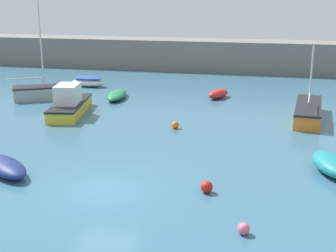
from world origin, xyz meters
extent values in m
cube|color=#38667F|center=(0.00, 0.00, -0.10)|extent=(120.00, 120.00, 0.20)
cube|color=slate|center=(0.00, 31.04, 1.49)|extent=(57.31, 4.00, 2.98)
cube|color=orange|center=(8.35, 13.01, 0.41)|extent=(1.90, 5.92, 0.82)
cube|color=black|center=(8.35, 13.01, 0.88)|extent=(1.94, 6.03, 0.12)
cylinder|color=silver|center=(8.35, 13.01, 2.65)|extent=(0.10, 0.10, 3.68)
cylinder|color=silver|center=(8.25, 11.62, 1.66)|extent=(0.30, 2.78, 0.08)
ellipsoid|color=white|center=(-8.88, 19.86, 0.33)|extent=(2.95, 1.57, 0.66)
ellipsoid|color=#23479E|center=(-8.88, 19.86, 0.71)|extent=(2.66, 1.41, 0.24)
ellipsoid|color=#287A4C|center=(-4.98, 15.88, 0.29)|extent=(1.59, 3.61, 0.57)
ellipsoid|color=navy|center=(-4.74, 0.70, 0.31)|extent=(3.37, 2.95, 0.62)
ellipsoid|color=teal|center=(8.90, 3.92, 0.39)|extent=(2.23, 3.20, 0.79)
ellipsoid|color=red|center=(2.23, 17.76, 0.33)|extent=(1.78, 2.36, 0.66)
cube|color=gray|center=(-10.10, 14.58, 0.43)|extent=(4.50, 3.51, 0.86)
cube|color=black|center=(-10.10, 14.58, 0.92)|extent=(4.59, 3.58, 0.12)
cylinder|color=silver|center=(-10.10, 14.58, 3.93)|extent=(0.10, 0.10, 6.14)
cylinder|color=silver|center=(-11.27, 13.91, 1.58)|extent=(2.37, 1.41, 0.08)
cube|color=yellow|center=(-6.43, 10.97, 0.33)|extent=(2.73, 5.69, 0.65)
cube|color=black|center=(-6.43, 10.97, 0.71)|extent=(2.79, 5.81, 0.12)
cube|color=silver|center=(-6.35, 10.57, 1.31)|extent=(1.71, 2.24, 1.32)
sphere|color=red|center=(3.95, 0.65, 0.24)|extent=(0.48, 0.48, 0.48)
sphere|color=#EA668C|center=(5.59, -2.31, 0.20)|extent=(0.40, 0.40, 0.40)
sphere|color=orange|center=(0.86, 9.14, 0.22)|extent=(0.43, 0.43, 0.43)
camera|label=1|loc=(6.30, -15.97, 7.41)|focal=50.00mm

